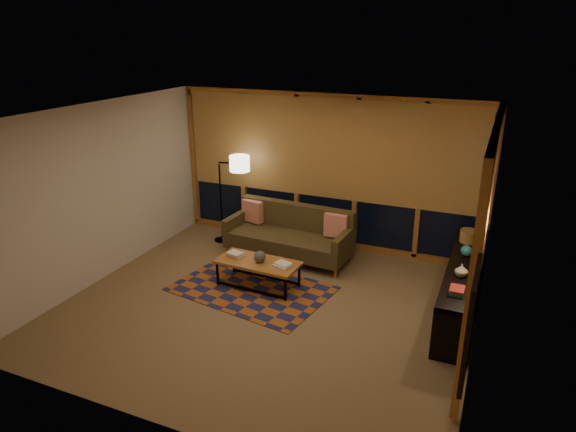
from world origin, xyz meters
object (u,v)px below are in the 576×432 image
at_px(floor_lamp, 221,199).
at_px(sofa, 288,234).
at_px(bookshelf, 461,287).
at_px(coffee_table, 258,274).

bearing_deg(floor_lamp, sofa, -21.17).
bearing_deg(floor_lamp, bookshelf, -23.72).
xyz_separation_m(sofa, bookshelf, (2.86, -0.64, -0.09)).
bearing_deg(floor_lamp, coffee_table, -56.29).
height_order(sofa, coffee_table, sofa).
bearing_deg(bookshelf, coffee_table, -170.07).
height_order(sofa, floor_lamp, floor_lamp).
xyz_separation_m(sofa, coffee_table, (-0.01, -1.14, -0.22)).
xyz_separation_m(sofa, floor_lamp, (-1.42, 0.22, 0.38)).
height_order(sofa, bookshelf, sofa).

